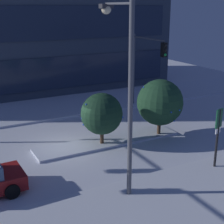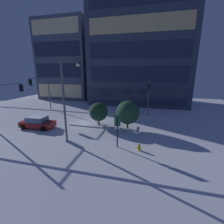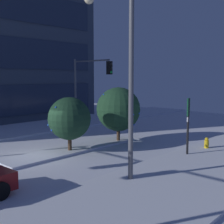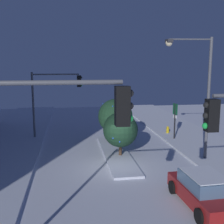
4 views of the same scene
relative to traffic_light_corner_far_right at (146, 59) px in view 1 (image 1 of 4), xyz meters
The scene contains 9 objects.
ground 10.01m from the traffic_light_corner_far_right, 153.08° to the right, with size 52.00×52.00×0.00m, color silver.
curb_strip_near 14.92m from the traffic_light_corner_far_right, 124.59° to the right, with size 52.00×5.20×0.14m, color silver.
curb_strip_far 9.75m from the traffic_light_corner_far_right, 156.53° to the left, with size 52.00×5.20×0.14m, color silver.
median_strip 8.23m from the traffic_light_corner_far_right, 140.59° to the right, with size 9.00×1.80×0.14m, color silver.
traffic_light_corner_far_right is the anchor object (origin of this frame).
street_lamp_arched 12.21m from the traffic_light_corner_far_right, 127.87° to the right, with size 0.70×3.03×8.13m.
parking_info_sign 10.64m from the traffic_light_corner_far_right, 103.29° to the right, with size 0.54×0.22×3.17m.
decorated_tree_median 8.02m from the traffic_light_corner_far_right, 141.89° to the right, with size 2.42×2.42×3.17m.
decorated_tree_left_of_median 5.83m from the traffic_light_corner_far_right, 113.65° to the right, with size 2.86×2.89×3.63m.
Camera 1 is at (-6.10, -17.36, 7.91)m, focal length 54.53 mm.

